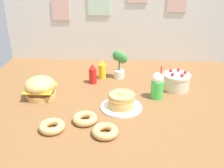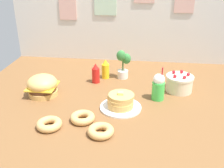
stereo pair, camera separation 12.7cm
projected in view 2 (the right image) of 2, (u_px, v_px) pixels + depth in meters
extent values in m
cube|color=brown|center=(111.00, 105.00, 2.14)|extent=(2.45, 2.13, 0.02)
cube|color=beige|center=(123.00, 16.00, 2.88)|extent=(2.45, 0.03, 1.00)
cube|color=#D8A599|center=(68.00, 9.00, 2.90)|extent=(0.19, 0.01, 0.23)
cube|color=#B2D1B2|center=(105.00, 3.00, 2.82)|extent=(0.24, 0.01, 0.25)
cube|color=#D8A599|center=(185.00, 1.00, 2.72)|extent=(0.20, 0.01, 0.24)
cylinder|color=#DBA859|center=(43.00, 92.00, 2.27)|extent=(0.25, 0.25, 0.04)
cylinder|color=#59331E|center=(43.00, 88.00, 2.25)|extent=(0.23, 0.23, 0.03)
cube|color=yellow|center=(43.00, 86.00, 2.24)|extent=(0.23, 0.23, 0.01)
ellipsoid|color=#E5B260|center=(42.00, 83.00, 2.23)|extent=(0.25, 0.25, 0.14)
cylinder|color=white|center=(121.00, 107.00, 2.06)|extent=(0.32, 0.32, 0.01)
cylinder|color=#E0AD5B|center=(120.00, 105.00, 2.05)|extent=(0.20, 0.20, 0.03)
cylinder|color=#E0AD5B|center=(121.00, 102.00, 2.04)|extent=(0.20, 0.20, 0.03)
cylinder|color=#E0AD5B|center=(120.00, 99.00, 2.03)|extent=(0.20, 0.20, 0.03)
cylinder|color=#E0AD5B|center=(121.00, 96.00, 2.02)|extent=(0.20, 0.20, 0.03)
cube|color=#F7E072|center=(121.00, 93.00, 2.01)|extent=(0.04, 0.04, 0.02)
cylinder|color=beige|center=(179.00, 84.00, 2.32)|extent=(0.23, 0.23, 0.12)
cylinder|color=#F4EACC|center=(180.00, 77.00, 2.29)|extent=(0.24, 0.24, 0.02)
sphere|color=red|center=(188.00, 74.00, 2.28)|extent=(0.03, 0.03, 0.03)
sphere|color=red|center=(182.00, 72.00, 2.34)|extent=(0.03, 0.03, 0.03)
sphere|color=red|center=(174.00, 72.00, 2.33)|extent=(0.03, 0.03, 0.03)
sphere|color=red|center=(175.00, 76.00, 2.24)|extent=(0.03, 0.03, 0.03)
sphere|color=red|center=(185.00, 77.00, 2.22)|extent=(0.03, 0.03, 0.03)
cylinder|color=red|center=(96.00, 75.00, 2.48)|extent=(0.07, 0.07, 0.14)
cone|color=red|center=(96.00, 66.00, 2.44)|extent=(0.06, 0.06, 0.05)
cylinder|color=yellow|center=(106.00, 71.00, 2.58)|extent=(0.07, 0.07, 0.14)
cone|color=yellow|center=(105.00, 62.00, 2.54)|extent=(0.06, 0.06, 0.05)
cylinder|color=green|center=(158.00, 91.00, 2.17)|extent=(0.10, 0.10, 0.15)
sphere|color=white|center=(159.00, 79.00, 2.13)|extent=(0.09, 0.09, 0.09)
cylinder|color=red|center=(162.00, 76.00, 2.12)|extent=(0.01, 0.03, 0.15)
torus|color=tan|center=(49.00, 124.00, 1.81)|extent=(0.18, 0.18, 0.05)
torus|color=pink|center=(49.00, 124.00, 1.81)|extent=(0.17, 0.17, 0.05)
torus|color=tan|center=(83.00, 118.00, 1.89)|extent=(0.18, 0.18, 0.05)
torus|color=#8CCC8C|center=(83.00, 117.00, 1.89)|extent=(0.17, 0.17, 0.05)
torus|color=tan|center=(101.00, 131.00, 1.74)|extent=(0.18, 0.18, 0.05)
torus|color=#F2E5C6|center=(101.00, 130.00, 1.74)|extent=(0.17, 0.17, 0.05)
cylinder|color=white|center=(123.00, 74.00, 2.60)|extent=(0.10, 0.10, 0.08)
cylinder|color=#4C7238|center=(123.00, 64.00, 2.55)|extent=(0.02, 0.02, 0.13)
ellipsoid|color=#38843D|center=(126.00, 59.00, 2.52)|extent=(0.09, 0.06, 0.10)
ellipsoid|color=#38843D|center=(121.00, 56.00, 2.55)|extent=(0.09, 0.06, 0.10)
ellipsoid|color=#38843D|center=(121.00, 56.00, 2.49)|extent=(0.09, 0.06, 0.10)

